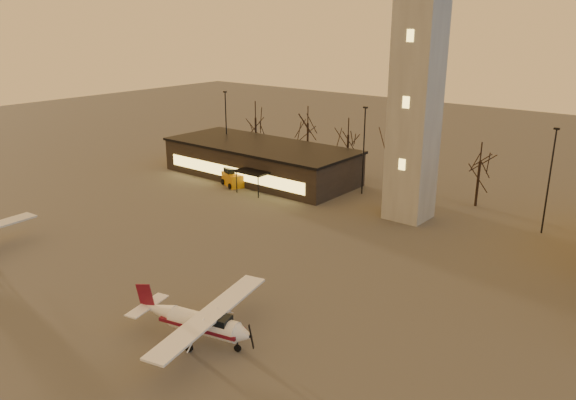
{
  "coord_description": "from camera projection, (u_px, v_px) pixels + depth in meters",
  "views": [
    {
      "loc": [
        24.57,
        -19.96,
        19.51
      ],
      "look_at": [
        -2.09,
        13.0,
        5.73
      ],
      "focal_mm": 35.0,
      "sensor_mm": 36.0,
      "label": 1
    }
  ],
  "objects": [
    {
      "name": "cessna_front",
      "position": [
        206.0,
        328.0,
        35.05
      ],
      "size": [
        9.13,
        11.43,
        3.15
      ],
      "rotation": [
        0.0,
        0.0,
        0.23
      ],
      "color": "white",
      "rests_on": "ground"
    },
    {
      "name": "terminal",
      "position": [
        260.0,
        161.0,
        71.62
      ],
      "size": [
        25.4,
        12.2,
        4.3
      ],
      "color": "black",
      "rests_on": "ground"
    },
    {
      "name": "control_tower",
      "position": [
        419.0,
        54.0,
        52.62
      ],
      "size": [
        6.8,
        6.8,
        32.6
      ],
      "color": "gray",
      "rests_on": "ground"
    },
    {
      "name": "service_cart",
      "position": [
        233.0,
        179.0,
        68.4
      ],
      "size": [
        3.78,
        3.11,
        2.12
      ],
      "rotation": [
        0.0,
        0.0,
        -0.4
      ],
      "color": "#C8820B",
      "rests_on": "ground"
    },
    {
      "name": "light_poles",
      "position": [
        420.0,
        165.0,
        56.43
      ],
      "size": [
        58.5,
        12.25,
        10.14
      ],
      "color": "black",
      "rests_on": "ground"
    },
    {
      "name": "ground",
      "position": [
        185.0,
        342.0,
        35.48
      ],
      "size": [
        220.0,
        220.0,
        0.0
      ],
      "primitive_type": "plane",
      "color": "#494644",
      "rests_on": "ground"
    },
    {
      "name": "tree_row",
      "position": [
        347.0,
        131.0,
        70.8
      ],
      "size": [
        37.2,
        9.2,
        8.8
      ],
      "color": "black",
      "rests_on": "ground"
    }
  ]
}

